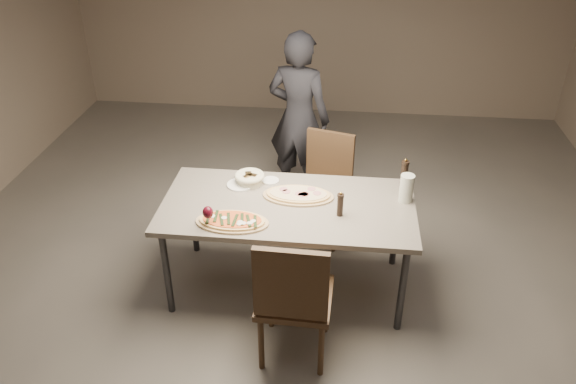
# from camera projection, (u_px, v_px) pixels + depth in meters

# --- Properties ---
(room) EXTENTS (7.00, 7.00, 7.00)m
(room) POSITION_uv_depth(u_px,v_px,m) (288.00, 120.00, 3.65)
(room) COLOR #625C54
(room) RESTS_ON ground
(dining_table) EXTENTS (1.80, 0.90, 0.75)m
(dining_table) POSITION_uv_depth(u_px,v_px,m) (288.00, 211.00, 4.02)
(dining_table) COLOR slate
(dining_table) RESTS_ON ground
(zucchini_pizza) EXTENTS (0.50, 0.28, 0.05)m
(zucchini_pizza) POSITION_uv_depth(u_px,v_px,m) (232.00, 221.00, 3.77)
(zucchini_pizza) COLOR tan
(zucchini_pizza) RESTS_ON dining_table
(ham_pizza) EXTENTS (0.52, 0.29, 0.04)m
(ham_pizza) POSITION_uv_depth(u_px,v_px,m) (298.00, 195.00, 4.06)
(ham_pizza) COLOR tan
(ham_pizza) RESTS_ON dining_table
(bread_basket) EXTENTS (0.23, 0.23, 0.08)m
(bread_basket) POSITION_uv_depth(u_px,v_px,m) (250.00, 178.00, 4.21)
(bread_basket) COLOR beige
(bread_basket) RESTS_ON dining_table
(oil_dish) EXTENTS (0.13, 0.13, 0.01)m
(oil_dish) POSITION_uv_depth(u_px,v_px,m) (271.00, 181.00, 4.25)
(oil_dish) COLOR white
(oil_dish) RESTS_ON dining_table
(pepper_mill_left) EXTENTS (0.05, 0.05, 0.19)m
(pepper_mill_left) POSITION_uv_depth(u_px,v_px,m) (340.00, 204.00, 3.82)
(pepper_mill_left) COLOR black
(pepper_mill_left) RESTS_ON dining_table
(pepper_mill_right) EXTENTS (0.06, 0.06, 0.22)m
(pepper_mill_right) POSITION_uv_depth(u_px,v_px,m) (404.00, 173.00, 4.16)
(pepper_mill_right) COLOR black
(pepper_mill_right) RESTS_ON dining_table
(carafe) EXTENTS (0.10, 0.10, 0.21)m
(carafe) POSITION_uv_depth(u_px,v_px,m) (406.00, 188.00, 3.97)
(carafe) COLOR silver
(carafe) RESTS_ON dining_table
(wine_glass) EXTENTS (0.07, 0.07, 0.16)m
(wine_glass) POSITION_uv_depth(u_px,v_px,m) (208.00, 213.00, 3.68)
(wine_glass) COLOR silver
(wine_glass) RESTS_ON dining_table
(side_plate) EXTENTS (0.20, 0.20, 0.01)m
(side_plate) POSITION_uv_depth(u_px,v_px,m) (240.00, 185.00, 4.20)
(side_plate) COLOR white
(side_plate) RESTS_ON dining_table
(chair_near) EXTENTS (0.48, 0.48, 0.99)m
(chair_near) POSITION_uv_depth(u_px,v_px,m) (293.00, 296.00, 3.45)
(chair_near) COLOR #402C1B
(chair_near) RESTS_ON ground
(chair_far) EXTENTS (0.53, 0.53, 0.91)m
(chair_far) POSITION_uv_depth(u_px,v_px,m) (325.00, 180.00, 4.75)
(chair_far) COLOR #402C1B
(chair_far) RESTS_ON ground
(diner) EXTENTS (0.67, 0.54, 1.61)m
(diner) POSITION_uv_depth(u_px,v_px,m) (299.00, 118.00, 5.13)
(diner) COLOR black
(diner) RESTS_ON ground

